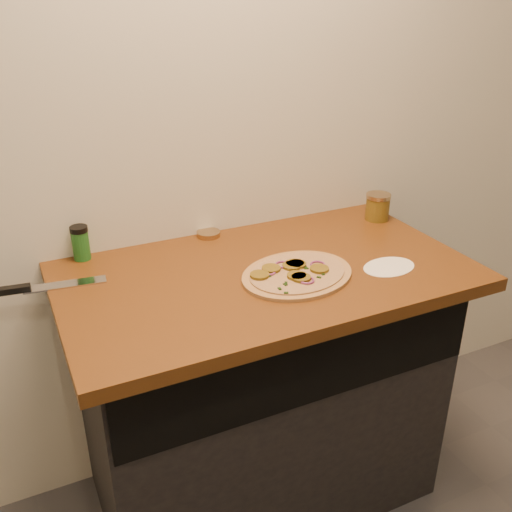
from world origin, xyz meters
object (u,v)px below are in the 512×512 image
pizza (297,274)px  spice_shaker (81,243)px  chefs_knife (35,288)px  salsa_jar (378,207)px

pizza → spice_shaker: size_ratio=3.83×
chefs_knife → spice_shaker: bearing=43.0°
pizza → spice_shaker: (-0.54, 0.38, 0.05)m
salsa_jar → pizza: bearing=-150.8°
chefs_knife → salsa_jar: size_ratio=3.42×
pizza → chefs_knife: 0.73m
pizza → chefs_knife: bearing=161.0°
chefs_knife → spice_shaker: size_ratio=3.03×
chefs_knife → pizza: bearing=-19.0°
spice_shaker → salsa_jar: bearing=-6.5°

